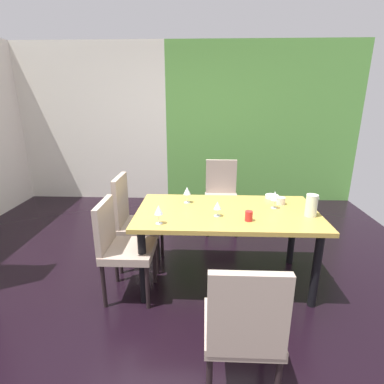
# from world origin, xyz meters

# --- Properties ---
(ground_plane) EXTENTS (5.85, 5.46, 0.02)m
(ground_plane) POSITION_xyz_m (0.00, 0.00, -0.01)
(ground_plane) COLOR black
(back_panel_interior) EXTENTS (2.62, 0.10, 2.64)m
(back_panel_interior) POSITION_xyz_m (-1.62, 2.68, 1.32)
(back_panel_interior) COLOR white
(back_panel_interior) RESTS_ON ground_plane
(garden_window_panel) EXTENTS (3.23, 0.10, 2.64)m
(garden_window_panel) POSITION_xyz_m (1.31, 2.68, 1.32)
(garden_window_panel) COLOR #5EA245
(garden_window_panel) RESTS_ON ground_plane
(dining_table) EXTENTS (1.69, 0.93, 0.75)m
(dining_table) POSITION_xyz_m (0.57, 0.10, 0.66)
(dining_table) COLOR gold
(dining_table) RESTS_ON ground_plane
(chair_head_near) EXTENTS (0.44, 0.44, 0.95)m
(chair_head_near) POSITION_xyz_m (0.58, -1.14, 0.53)
(chair_head_near) COLOR tan
(chair_head_near) RESTS_ON ground_plane
(chair_left_near) EXTENTS (0.45, 0.44, 0.91)m
(chair_left_near) POSITION_xyz_m (-0.39, -0.16, 0.52)
(chair_left_near) COLOR tan
(chair_left_near) RESTS_ON ground_plane
(chair_head_far) EXTENTS (0.44, 0.45, 0.95)m
(chair_head_far) POSITION_xyz_m (0.58, 1.35, 0.53)
(chair_head_far) COLOR tan
(chair_head_far) RESTS_ON ground_plane
(chair_left_far) EXTENTS (0.45, 0.44, 1.00)m
(chair_left_far) POSITION_xyz_m (-0.40, 0.37, 0.55)
(chair_left_far) COLOR tan
(chair_left_far) RESTS_ON ground_plane
(wine_glass_left) EXTENTS (0.07, 0.07, 0.14)m
(wine_glass_left) POSITION_xyz_m (0.47, -0.04, 0.84)
(wine_glass_left) COLOR silver
(wine_glass_left) RESTS_ON dining_table
(wine_glass_south) EXTENTS (0.07, 0.07, 0.16)m
(wine_glass_south) POSITION_xyz_m (-0.03, -0.23, 0.87)
(wine_glass_south) COLOR silver
(wine_glass_south) RESTS_ON dining_table
(wine_glass_front) EXTENTS (0.07, 0.07, 0.17)m
(wine_glass_front) POSITION_xyz_m (1.02, 0.19, 0.87)
(wine_glass_front) COLOR silver
(wine_glass_front) RESTS_ON dining_table
(wine_glass_right) EXTENTS (0.07, 0.07, 0.16)m
(wine_glass_right) POSITION_xyz_m (0.18, 0.31, 0.87)
(wine_glass_right) COLOR silver
(wine_glass_right) RESTS_ON dining_table
(serving_bowl_corner) EXTENTS (0.14, 0.14, 0.04)m
(serving_bowl_corner) POSITION_xyz_m (1.06, 0.48, 0.77)
(serving_bowl_corner) COLOR white
(serving_bowl_corner) RESTS_ON dining_table
(cup_center) EXTENTS (0.08, 0.08, 0.07)m
(cup_center) POSITION_xyz_m (1.11, 0.30, 0.78)
(cup_center) COLOR beige
(cup_center) RESTS_ON dining_table
(cup_west) EXTENTS (0.07, 0.07, 0.09)m
(cup_west) POSITION_xyz_m (0.73, -0.13, 0.79)
(cup_west) COLOR red
(cup_west) RESTS_ON dining_table
(pitcher_near_window) EXTENTS (0.11, 0.10, 0.20)m
(pitcher_near_window) POSITION_xyz_m (1.30, 0.00, 0.85)
(pitcher_near_window) COLOR silver
(pitcher_near_window) RESTS_ON dining_table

